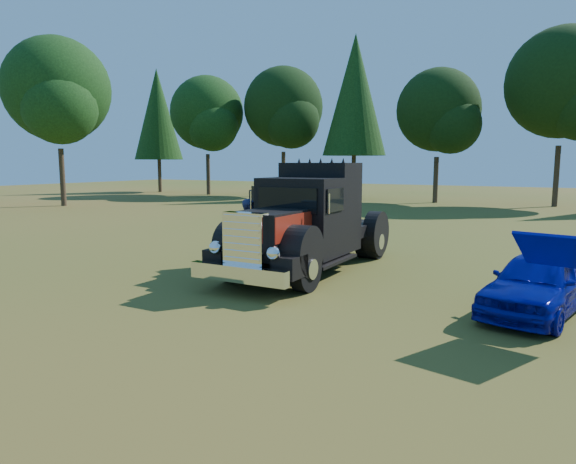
{
  "coord_description": "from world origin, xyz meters",
  "views": [
    {
      "loc": [
        5.14,
        -9.6,
        3.01
      ],
      "look_at": [
        -1.19,
        1.74,
        1.24
      ],
      "focal_mm": 32.0,
      "sensor_mm": 36.0,
      "label": 1
    }
  ],
  "objects_px": {
    "diamond_t_truck": "(306,225)",
    "spectator_far": "(272,233)",
    "hotrod_coupe": "(539,283)",
    "spectator_near": "(250,235)",
    "distant_teal_car": "(286,192)"
  },
  "relations": [
    {
      "from": "spectator_far",
      "to": "distant_teal_car",
      "type": "bearing_deg",
      "value": 44.43
    },
    {
      "from": "spectator_far",
      "to": "distant_teal_car",
      "type": "distance_m",
      "value": 26.41
    },
    {
      "from": "diamond_t_truck",
      "to": "distant_teal_car",
      "type": "bearing_deg",
      "value": 120.59
    },
    {
      "from": "diamond_t_truck",
      "to": "spectator_far",
      "type": "bearing_deg",
      "value": 153.34
    },
    {
      "from": "diamond_t_truck",
      "to": "spectator_far",
      "type": "height_order",
      "value": "diamond_t_truck"
    },
    {
      "from": "spectator_far",
      "to": "spectator_near",
      "type": "bearing_deg",
      "value": -156.47
    },
    {
      "from": "spectator_near",
      "to": "hotrod_coupe",
      "type": "bearing_deg",
      "value": -90.81
    },
    {
      "from": "diamond_t_truck",
      "to": "distant_teal_car",
      "type": "height_order",
      "value": "diamond_t_truck"
    },
    {
      "from": "spectator_far",
      "to": "diamond_t_truck",
      "type": "bearing_deg",
      "value": -100.73
    },
    {
      "from": "spectator_near",
      "to": "spectator_far",
      "type": "relative_size",
      "value": 1.17
    },
    {
      "from": "diamond_t_truck",
      "to": "spectator_near",
      "type": "relative_size",
      "value": 3.56
    },
    {
      "from": "hotrod_coupe",
      "to": "spectator_near",
      "type": "relative_size",
      "value": 2.1
    },
    {
      "from": "hotrod_coupe",
      "to": "spectator_far",
      "type": "xyz_separation_m",
      "value": [
        -7.51,
        2.21,
        0.22
      ]
    },
    {
      "from": "spectator_near",
      "to": "diamond_t_truck",
      "type": "bearing_deg",
      "value": -58.63
    },
    {
      "from": "hotrod_coupe",
      "to": "distant_teal_car",
      "type": "height_order",
      "value": "hotrod_coupe"
    }
  ]
}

